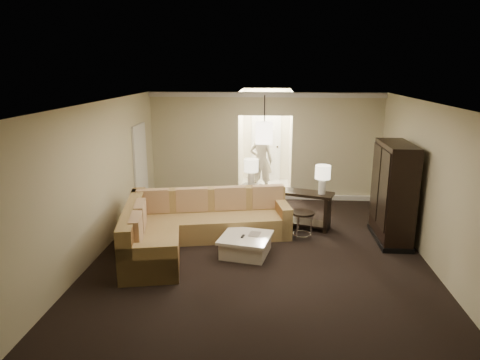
# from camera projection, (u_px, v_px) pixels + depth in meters

# --- Properties ---
(ground) EXTENTS (8.00, 8.00, 0.00)m
(ground) POSITION_uv_depth(u_px,v_px,m) (259.00, 263.00, 7.66)
(ground) COLOR black
(ground) RESTS_ON ground
(wall_back) EXTENTS (6.00, 0.04, 2.80)m
(wall_back) POSITION_uv_depth(u_px,v_px,m) (265.00, 146.00, 11.16)
(wall_back) COLOR beige
(wall_back) RESTS_ON ground
(wall_front) EXTENTS (6.00, 0.04, 2.80)m
(wall_front) POSITION_uv_depth(u_px,v_px,m) (246.00, 322.00, 3.45)
(wall_front) COLOR beige
(wall_front) RESTS_ON ground
(wall_left) EXTENTS (0.04, 8.00, 2.80)m
(wall_left) POSITION_uv_depth(u_px,v_px,m) (90.00, 184.00, 7.53)
(wall_left) COLOR beige
(wall_left) RESTS_ON ground
(wall_right) EXTENTS (0.04, 8.00, 2.80)m
(wall_right) POSITION_uv_depth(u_px,v_px,m) (441.00, 192.00, 7.09)
(wall_right) COLOR beige
(wall_right) RESTS_ON ground
(ceiling) EXTENTS (6.00, 8.00, 0.02)m
(ceiling) POSITION_uv_depth(u_px,v_px,m) (261.00, 105.00, 6.95)
(ceiling) COLOR white
(ceiling) RESTS_ON wall_back
(crown_molding) EXTENTS (6.00, 0.10, 0.12)m
(crown_molding) POSITION_uv_depth(u_px,v_px,m) (266.00, 95.00, 10.78)
(crown_molding) COLOR silver
(crown_molding) RESTS_ON wall_back
(baseboard) EXTENTS (6.00, 0.10, 0.12)m
(baseboard) POSITION_uv_depth(u_px,v_px,m) (264.00, 196.00, 11.46)
(baseboard) COLOR silver
(baseboard) RESTS_ON ground
(side_door) EXTENTS (0.05, 0.90, 2.10)m
(side_door) POSITION_uv_depth(u_px,v_px,m) (141.00, 168.00, 10.31)
(side_door) COLOR white
(side_door) RESTS_ON ground
(foyer) EXTENTS (1.44, 2.02, 2.80)m
(foyer) POSITION_uv_depth(u_px,v_px,m) (266.00, 142.00, 12.48)
(foyer) COLOR silver
(foyer) RESTS_ON ground
(sectional_sofa) EXTENTS (3.36, 3.06, 0.96)m
(sectional_sofa) POSITION_uv_depth(u_px,v_px,m) (192.00, 225.00, 8.41)
(sectional_sofa) COLOR brown
(sectional_sofa) RESTS_ON ground
(coffee_table) EXTENTS (1.06, 1.06, 0.38)m
(coffee_table) POSITION_uv_depth(u_px,v_px,m) (246.00, 245.00, 7.99)
(coffee_table) COLOR white
(coffee_table) RESTS_ON ground
(console_table) EXTENTS (2.13, 1.12, 0.81)m
(console_table) POSITION_uv_depth(u_px,v_px,m) (285.00, 204.00, 9.43)
(console_table) COLOR black
(console_table) RESTS_ON ground
(armoire) EXTENTS (0.59, 1.38, 1.99)m
(armoire) POSITION_uv_depth(u_px,v_px,m) (393.00, 195.00, 8.46)
(armoire) COLOR black
(armoire) RESTS_ON ground
(drink_table) EXTENTS (0.46, 0.46, 0.58)m
(drink_table) POSITION_uv_depth(u_px,v_px,m) (303.00, 220.00, 8.65)
(drink_table) COLOR black
(drink_table) RESTS_ON ground
(table_lamp_left) EXTENTS (0.32, 0.32, 0.62)m
(table_lamp_left) POSITION_uv_depth(u_px,v_px,m) (251.00, 168.00, 9.55)
(table_lamp_left) COLOR white
(table_lamp_left) RESTS_ON console_table
(table_lamp_right) EXTENTS (0.32, 0.32, 0.62)m
(table_lamp_right) POSITION_uv_depth(u_px,v_px,m) (323.00, 175.00, 8.94)
(table_lamp_right) COLOR white
(table_lamp_right) RESTS_ON console_table
(pendant_light) EXTENTS (0.38, 0.38, 1.09)m
(pendant_light) POSITION_uv_depth(u_px,v_px,m) (264.00, 133.00, 9.77)
(pendant_light) COLOR black
(pendant_light) RESTS_ON ceiling
(person) EXTENTS (0.76, 0.56, 1.94)m
(person) POSITION_uv_depth(u_px,v_px,m) (261.00, 158.00, 11.88)
(person) COLOR beige
(person) RESTS_ON ground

